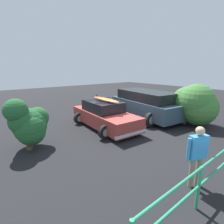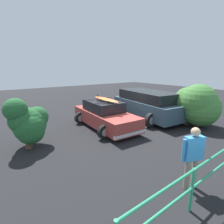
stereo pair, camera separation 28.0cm
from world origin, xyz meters
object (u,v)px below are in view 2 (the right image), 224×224
Objects in this scene: suv_car at (147,104)px; bush_near_left at (28,124)px; sedan_car at (105,115)px; person_bystander at (193,153)px; bush_near_right at (195,105)px.

bush_near_left is at bearing 0.47° from suv_car.
bush_near_left reaches higher than sedan_car.
person_bystander is 5.72m from bush_near_right.
sedan_car is 2.17× the size of bush_near_left.
sedan_car reaches higher than person_bystander.
bush_near_left reaches higher than suv_car.
sedan_car is 2.63× the size of person_bystander.
suv_car is 6.50m from person_bystander.
bush_near_left is at bearing -61.62° from person_bystander.
sedan_car is at bearing -100.37° from person_bystander.
suv_car is at bearing -127.97° from person_bystander.
sedan_car is 1.70× the size of bush_near_right.
suv_car reaches higher than sedan_car.
person_bystander is at bearing 28.09° from bush_near_right.
bush_near_right is (-5.04, -2.69, 0.12)m from person_bystander.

